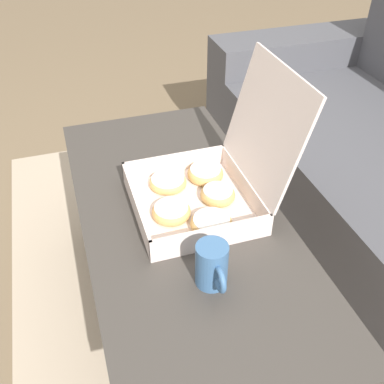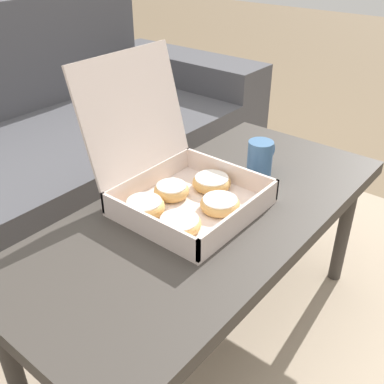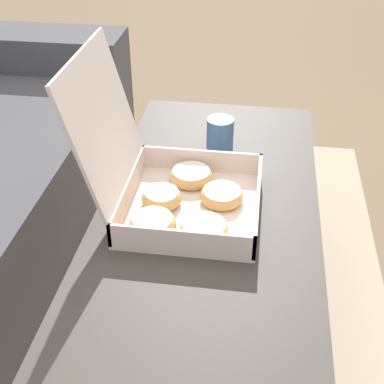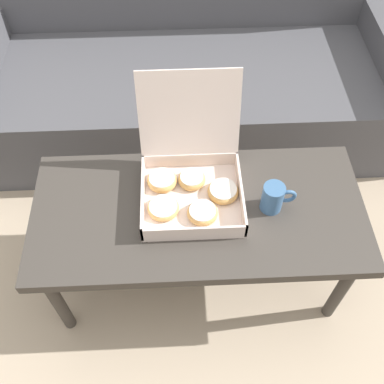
{
  "view_description": "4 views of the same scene",
  "coord_description": "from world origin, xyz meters",
  "px_view_note": "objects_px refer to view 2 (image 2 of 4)",
  "views": [
    {
      "loc": [
        0.87,
        -0.36,
        1.26
      ],
      "look_at": [
        -0.02,
        -0.07,
        0.52
      ],
      "focal_mm": 42.0,
      "sensor_mm": 36.0,
      "label": 1
    },
    {
      "loc": [
        -0.78,
        -0.69,
        1.11
      ],
      "look_at": [
        -0.02,
        -0.07,
        0.52
      ],
      "focal_mm": 42.0,
      "sensor_mm": 36.0,
      "label": 2
    },
    {
      "loc": [
        -1.03,
        -0.22,
        1.22
      ],
      "look_at": [
        -0.02,
        -0.07,
        0.52
      ],
      "focal_mm": 50.0,
      "sensor_mm": 36.0,
      "label": 3
    },
    {
      "loc": [
        -0.06,
        -0.96,
        1.73
      ],
      "look_at": [
        -0.02,
        -0.07,
        0.52
      ],
      "focal_mm": 42.0,
      "sensor_mm": 36.0,
      "label": 4
    }
  ],
  "objects_px": {
    "coffee_mug": "(260,158)",
    "pastry_box": "(178,184)",
    "couch": "(17,166)",
    "coffee_table": "(208,226)"
  },
  "relations": [
    {
      "from": "couch",
      "to": "pastry_box",
      "type": "relative_size",
      "value": 5.59
    },
    {
      "from": "couch",
      "to": "coffee_mug",
      "type": "xyz_separation_m",
      "value": [
        0.25,
        -0.95,
        0.24
      ]
    },
    {
      "from": "pastry_box",
      "to": "couch",
      "type": "bearing_deg",
      "value": 88.33
    },
    {
      "from": "coffee_table",
      "to": "couch",
      "type": "bearing_deg",
      "value": 90.0
    },
    {
      "from": "coffee_mug",
      "to": "pastry_box",
      "type": "bearing_deg",
      "value": 163.33
    },
    {
      "from": "coffee_table",
      "to": "coffee_mug",
      "type": "bearing_deg",
      "value": -0.33
    },
    {
      "from": "couch",
      "to": "coffee_mug",
      "type": "distance_m",
      "value": 1.01
    },
    {
      "from": "coffee_table",
      "to": "pastry_box",
      "type": "xyz_separation_m",
      "value": [
        -0.03,
        0.08,
        0.11
      ]
    },
    {
      "from": "couch",
      "to": "pastry_box",
      "type": "height_order",
      "value": "couch"
    },
    {
      "from": "coffee_table",
      "to": "coffee_mug",
      "type": "xyz_separation_m",
      "value": [
        0.25,
        -0.0,
        0.1
      ]
    }
  ]
}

